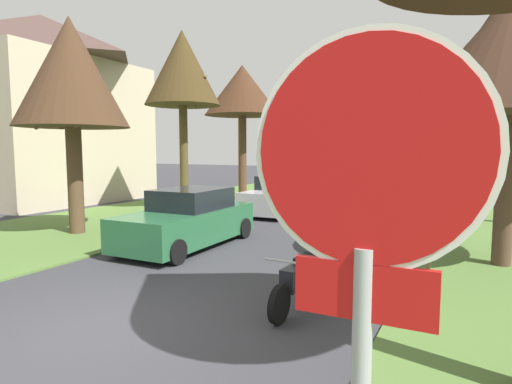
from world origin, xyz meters
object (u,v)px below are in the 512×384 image
at_px(stop_sign_far, 476,164).
at_px(parked_motorcycle, 300,280).
at_px(stop_sign_near, 364,277).
at_px(parked_sedan_silver, 280,196).
at_px(street_tree_right_mid_b, 510,36).
at_px(street_tree_left_far, 242,92).
at_px(street_tree_left_mid_b, 182,69).
at_px(parked_sedan_white, 333,185).
at_px(parked_sedan_green, 188,220).
at_px(street_tree_left_mid_a, 71,74).
at_px(curbside_mailbox, 429,237).

xyz_separation_m(stop_sign_far, parked_motorcycle, (-2.51, -9.08, -1.70)).
bearing_deg(stop_sign_far, stop_sign_near, -91.30).
distance_m(parked_sedan_silver, parked_motorcycle, 10.60).
height_order(street_tree_right_mid_b, street_tree_left_far, street_tree_right_mid_b).
relative_size(street_tree_left_mid_b, parked_sedan_white, 1.71).
bearing_deg(street_tree_right_mid_b, parked_motorcycle, -106.90).
bearing_deg(parked_sedan_silver, parked_sedan_green, -87.68).
distance_m(street_tree_left_mid_a, parked_sedan_silver, 9.01).
height_order(parked_sedan_green, curbside_mailbox, parked_sedan_green).
distance_m(stop_sign_near, street_tree_right_mid_b, 16.57).
relative_size(street_tree_right_mid_b, parked_sedan_white, 1.89).
height_order(stop_sign_far, parked_sedan_green, stop_sign_far).
height_order(street_tree_left_mid_b, parked_sedan_white, street_tree_left_mid_b).
height_order(street_tree_left_far, parked_sedan_green, street_tree_left_far).
height_order(parked_sedan_green, parked_sedan_white, same).
xyz_separation_m(street_tree_left_far, parked_sedan_white, (4.03, 3.04, -4.97)).
height_order(street_tree_left_mid_b, parked_sedan_green, street_tree_left_mid_b).
height_order(stop_sign_near, street_tree_left_far, street_tree_left_far).
relative_size(street_tree_right_mid_b, parked_sedan_green, 1.89).
bearing_deg(parked_sedan_green, stop_sign_far, 42.12).
bearing_deg(curbside_mailbox, street_tree_left_far, 132.37).
bearing_deg(street_tree_right_mid_b, stop_sign_far, -113.40).
distance_m(parked_sedan_green, parked_motorcycle, 5.24).
xyz_separation_m(stop_sign_near, parked_sedan_white, (-6.70, 21.06, -1.48)).
bearing_deg(curbside_mailbox, street_tree_right_mid_b, 80.62).
distance_m(street_tree_left_mid_a, parked_sedan_white, 14.79).
relative_size(stop_sign_near, street_tree_left_mid_a, 0.45).
relative_size(street_tree_right_mid_b, street_tree_left_mid_a, 1.27).
xyz_separation_m(parked_sedan_green, parked_sedan_white, (-0.09, 13.30, 0.00)).
distance_m(street_tree_left_far, parked_sedan_white, 7.08).
bearing_deg(street_tree_right_mid_b, curbside_mailbox, -99.38).
bearing_deg(street_tree_left_mid_b, parked_sedan_green, -51.70).
xyz_separation_m(street_tree_left_far, parked_motorcycle, (8.54, -13.08, -5.21)).
xyz_separation_m(stop_sign_far, street_tree_right_mid_b, (0.83, 1.92, 4.39)).
xyz_separation_m(street_tree_left_mid_a, parked_motorcycle, (8.50, -2.51, -4.44)).
bearing_deg(parked_sedan_green, parked_sedan_silver, 92.32).
distance_m(street_tree_right_mid_b, parked_sedan_silver, 10.04).
relative_size(stop_sign_far, street_tree_right_mid_b, 0.35).
relative_size(stop_sign_far, parked_sedan_green, 0.66).
bearing_deg(street_tree_right_mid_b, street_tree_left_mid_a, -144.35).
xyz_separation_m(street_tree_right_mid_b, curbside_mailbox, (-1.53, -9.27, -5.51)).
height_order(parked_sedan_silver, parked_sedan_white, same).
distance_m(street_tree_right_mid_b, parked_sedan_green, 12.70).
bearing_deg(parked_sedan_green, parked_sedan_white, 90.39).
bearing_deg(parked_sedan_silver, parked_motorcycle, -63.75).
distance_m(stop_sign_near, street_tree_left_mid_a, 13.31).
distance_m(parked_sedan_white, curbside_mailbox, 15.71).
height_order(street_tree_left_mid_a, street_tree_left_mid_b, street_tree_left_mid_b).
bearing_deg(parked_sedan_silver, stop_sign_near, -64.53).
xyz_separation_m(street_tree_left_mid_a, parked_sedan_green, (4.09, 0.31, -4.20)).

